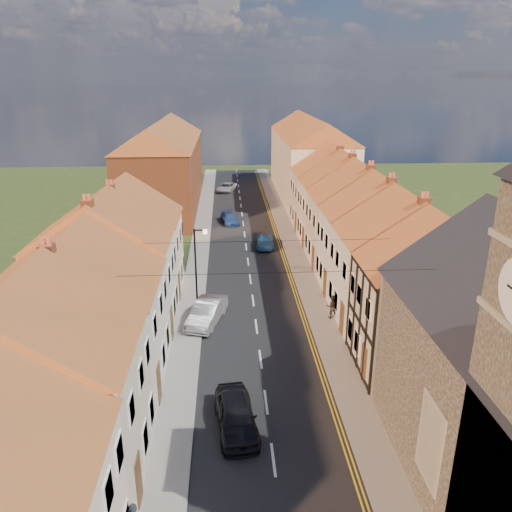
# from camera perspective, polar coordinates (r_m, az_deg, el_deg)

# --- Properties ---
(road) EXTENTS (7.00, 90.00, 0.02)m
(road) POSITION_cam_1_polar(r_m,az_deg,el_deg) (43.75, -0.91, -0.66)
(road) COLOR black
(road) RESTS_ON ground
(pavement_left) EXTENTS (1.80, 90.00, 0.12)m
(pavement_left) POSITION_cam_1_polar(r_m,az_deg,el_deg) (43.78, -6.68, -0.71)
(pavement_left) COLOR #9E9A90
(pavement_left) RESTS_ON ground
(pavement_right) EXTENTS (1.80, 90.00, 0.12)m
(pavement_right) POSITION_cam_1_polar(r_m,az_deg,el_deg) (44.13, 4.80, -0.47)
(pavement_right) COLOR #9E9A90
(pavement_right) RESTS_ON ground
(cottage_r_tudor) EXTENTS (8.30, 5.20, 9.00)m
(cottage_r_tudor) POSITION_cam_1_polar(r_m,az_deg,el_deg) (28.26, 19.89, -4.10)
(cottage_r_tudor) COLOR #AFA993
(cottage_r_tudor) RESTS_ON ground
(cottage_r_white_near) EXTENTS (8.30, 6.00, 9.00)m
(cottage_r_white_near) POSITION_cam_1_polar(r_m,az_deg,el_deg) (32.91, 16.41, -0.30)
(cottage_r_white_near) COLOR silver
(cottage_r_white_near) RESTS_ON ground
(cottage_r_cream_mid) EXTENTS (8.30, 5.20, 9.00)m
(cottage_r_cream_mid) POSITION_cam_1_polar(r_m,az_deg,el_deg) (37.76, 13.77, 2.54)
(cottage_r_cream_mid) COLOR silver
(cottage_r_cream_mid) RESTS_ON ground
(cottage_r_pink) EXTENTS (8.30, 6.00, 9.00)m
(cottage_r_pink) POSITION_cam_1_polar(r_m,az_deg,el_deg) (42.74, 11.72, 4.71)
(cottage_r_pink) COLOR #AFA993
(cottage_r_pink) RESTS_ON ground
(cottage_r_white_far) EXTENTS (8.30, 5.20, 9.00)m
(cottage_r_white_far) POSITION_cam_1_polar(r_m,az_deg,el_deg) (47.81, 10.10, 6.43)
(cottage_r_white_far) COLOR beige
(cottage_r_white_far) RESTS_ON ground
(cottage_r_cream_far) EXTENTS (8.30, 6.00, 9.00)m
(cottage_r_cream_far) POSITION_cam_1_polar(r_m,az_deg,el_deg) (52.94, 8.78, 7.81)
(cottage_r_cream_far) COLOR #AFA993
(cottage_r_cream_far) RESTS_ON ground
(cottage_l_cream) EXTENTS (8.30, 6.30, 9.10)m
(cottage_l_cream) POSITION_cam_1_polar(r_m,az_deg,el_deg) (21.13, -24.44, -13.10)
(cottage_l_cream) COLOR #AFA993
(cottage_l_cream) RESTS_ON ground
(cottage_l_white) EXTENTS (8.30, 6.90, 8.80)m
(cottage_l_white) POSITION_cam_1_polar(r_m,az_deg,el_deg) (26.49, -19.75, -5.96)
(cottage_l_white) COLOR silver
(cottage_l_white) RESTS_ON ground
(cottage_l_brick_mid) EXTENTS (8.30, 5.70, 9.10)m
(cottage_l_brick_mid) POSITION_cam_1_polar(r_m,az_deg,el_deg) (31.85, -16.92, -0.94)
(cottage_l_brick_mid) COLOR silver
(cottage_l_brick_mid) RESTS_ON ground
(cottage_l_pink) EXTENTS (8.30, 6.30, 8.80)m
(cottage_l_pink) POSITION_cam_1_polar(r_m,az_deg,el_deg) (37.24, -14.97, 2.01)
(cottage_l_pink) COLOR beige
(cottage_l_pink) RESTS_ON ground
(block_right_far) EXTENTS (8.30, 24.20, 10.50)m
(block_right_far) POSITION_cam_1_polar(r_m,az_deg,el_deg) (67.59, 6.14, 11.24)
(block_right_far) COLOR #AFA993
(block_right_far) RESTS_ON ground
(block_left_far) EXTENTS (8.30, 24.20, 10.50)m
(block_left_far) POSITION_cam_1_polar(r_m,az_deg,el_deg) (62.20, -10.52, 10.27)
(block_left_far) COLOR brown
(block_left_far) RESTS_ON ground
(lamppost) EXTENTS (0.88, 0.15, 6.00)m
(lamppost) POSITION_cam_1_polar(r_m,az_deg,el_deg) (33.18, -6.76, -1.16)
(lamppost) COLOR black
(lamppost) RESTS_ON pavement_left
(car_near) EXTENTS (2.26, 4.57, 1.50)m
(car_near) POSITION_cam_1_polar(r_m,az_deg,el_deg) (24.03, -2.30, -17.69)
(car_near) COLOR black
(car_near) RESTS_ON ground
(car_mid) EXTENTS (2.85, 4.85, 1.51)m
(car_mid) POSITION_cam_1_polar(r_m,az_deg,el_deg) (33.15, -5.61, -6.39)
(car_mid) COLOR gray
(car_mid) RESTS_ON ground
(car_far) EXTENTS (2.34, 4.13, 1.13)m
(car_far) POSITION_cam_1_polar(r_m,az_deg,el_deg) (55.09, -3.05, 4.30)
(car_far) COLOR navy
(car_far) RESTS_ON ground
(car_distant) EXTENTS (3.29, 4.69, 1.19)m
(car_distant) POSITION_cam_1_polar(r_m,az_deg,el_deg) (70.80, -3.36, 7.85)
(car_distant) COLOR #B8BBC0
(car_distant) RESTS_ON ground
(pedestrian_right) EXTENTS (0.85, 0.69, 1.63)m
(pedestrian_right) POSITION_cam_1_polar(r_m,az_deg,el_deg) (33.71, 8.69, -5.72)
(pedestrian_right) COLOR black
(pedestrian_right) RESTS_ON pavement_right
(car_far_b) EXTENTS (2.00, 4.31, 1.22)m
(car_far_b) POSITION_cam_1_polar(r_m,az_deg,el_deg) (47.42, 1.04, 1.77)
(car_far_b) COLOR #224E7F
(car_far_b) RESTS_ON ground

